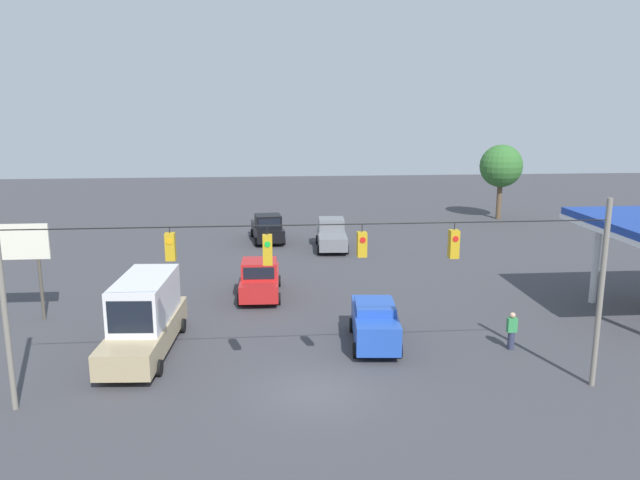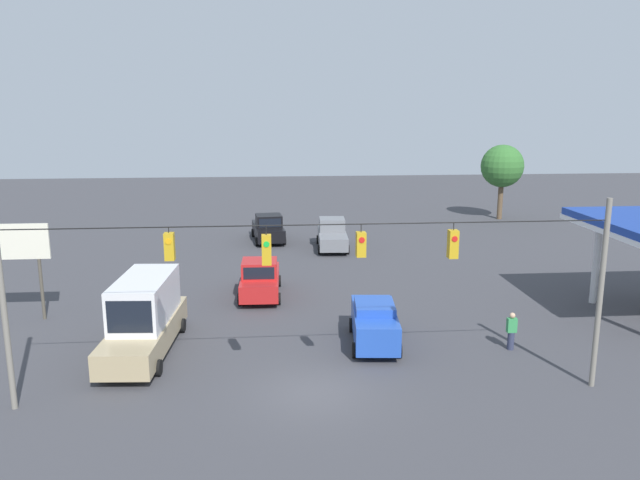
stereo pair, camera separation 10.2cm
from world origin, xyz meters
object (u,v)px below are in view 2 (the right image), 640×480
object	(u,v)px
traffic_cone_nearest	(141,342)
traffic_cone_third	(160,304)
pickup_truck_black_withflow_deep	(268,229)
sedan_blue_crossing_near	(374,322)
pickup_truck_grey_oncoming_deep	(332,235)
box_truck_tan_parked_shoulder	(145,316)
pedestrian	(511,331)
traffic_cone_second	(153,320)
roadside_billboard	(9,250)
overhead_signal_span	(314,276)
tree_horizon_left	(502,166)
pickup_truck_red_withflow_mid	(260,279)

from	to	relation	value
traffic_cone_nearest	traffic_cone_third	bearing A→B (deg)	-89.90
pickup_truck_black_withflow_deep	sedan_blue_crossing_near	bearing A→B (deg)	101.78
pickup_truck_grey_oncoming_deep	traffic_cone_third	xyz separation A→B (m)	(10.09, 13.37, -0.61)
box_truck_tan_parked_shoulder	pedestrian	xyz separation A→B (m)	(-15.38, 1.19, -0.73)
pickup_truck_grey_oncoming_deep	traffic_cone_second	size ratio (longest dim) A/B	7.24
pickup_truck_black_withflow_deep	traffic_cone_nearest	world-z (taller)	pickup_truck_black_withflow_deep
traffic_cone_third	roadside_billboard	bearing A→B (deg)	5.55
pickup_truck_grey_oncoming_deep	traffic_cone_second	distance (m)	18.70
overhead_signal_span	pedestrian	bearing A→B (deg)	-157.01
tree_horizon_left	roadside_billboard	bearing A→B (deg)	36.44
sedan_blue_crossing_near	overhead_signal_span	bearing A→B (deg)	58.09
overhead_signal_span	sedan_blue_crossing_near	distance (m)	6.59
overhead_signal_span	roadside_billboard	xyz separation A→B (m)	(13.73, -9.34, -0.97)
pedestrian	traffic_cone_nearest	bearing A→B (deg)	-4.54
overhead_signal_span	pickup_truck_black_withflow_deep	distance (m)	26.45
traffic_cone_nearest	pickup_truck_black_withflow_deep	bearing A→B (deg)	-104.45
traffic_cone_second	overhead_signal_span	bearing A→B (deg)	132.41
pickup_truck_red_withflow_mid	roadside_billboard	world-z (taller)	roadside_billboard
traffic_cone_nearest	pedestrian	size ratio (longest dim) A/B	0.45
traffic_cone_second	sedan_blue_crossing_near	bearing A→B (deg)	164.02
overhead_signal_span	tree_horizon_left	bearing A→B (deg)	-119.95
pedestrian	tree_horizon_left	world-z (taller)	tree_horizon_left
traffic_cone_second	pedestrian	bearing A→B (deg)	165.83
sedan_blue_crossing_near	pickup_truck_black_withflow_deep	size ratio (longest dim) A/B	0.89
box_truck_tan_parked_shoulder	traffic_cone_third	world-z (taller)	box_truck_tan_parked_shoulder
pickup_truck_black_withflow_deep	traffic_cone_second	distance (m)	19.36
traffic_cone_third	overhead_signal_span	bearing A→B (deg)	124.93
pickup_truck_black_withflow_deep	traffic_cone_third	size ratio (longest dim) A/B	7.24
overhead_signal_span	traffic_cone_nearest	xyz separation A→B (m)	(6.98, -4.91, -4.07)
pickup_truck_black_withflow_deep	traffic_cone_second	size ratio (longest dim) A/B	7.24
roadside_billboard	tree_horizon_left	size ratio (longest dim) A/B	0.70
box_truck_tan_parked_shoulder	roadside_billboard	world-z (taller)	roadside_billboard
overhead_signal_span	sedan_blue_crossing_near	size ratio (longest dim) A/B	4.39
pickup_truck_black_withflow_deep	traffic_cone_second	xyz separation A→B (m)	(5.45, 18.57, -0.61)
box_truck_tan_parked_shoulder	traffic_cone_third	distance (m)	5.28
pickup_truck_red_withflow_mid	tree_horizon_left	size ratio (longest dim) A/B	0.78
overhead_signal_span	tree_horizon_left	world-z (taller)	overhead_signal_span
pickup_truck_red_withflow_mid	box_truck_tan_parked_shoulder	world-z (taller)	box_truck_tan_parked_shoulder
tree_horizon_left	pickup_truck_black_withflow_deep	bearing A→B (deg)	20.17
pickup_truck_red_withflow_mid	roadside_billboard	distance (m)	12.31
traffic_cone_second	pedestrian	world-z (taller)	pedestrian
pickup_truck_grey_oncoming_deep	traffic_cone_nearest	size ratio (longest dim) A/B	7.24
pickup_truck_black_withflow_deep	traffic_cone_second	bearing A→B (deg)	73.65
overhead_signal_span	tree_horizon_left	xyz separation A→B (m)	(-19.54, -33.90, 0.34)
overhead_signal_span	roadside_billboard	size ratio (longest dim) A/B	4.41
pickup_truck_red_withflow_mid	tree_horizon_left	xyz separation A→B (m)	(-21.54, -21.76, 3.80)
sedan_blue_crossing_near	pickup_truck_grey_oncoming_deep	bearing A→B (deg)	-90.42
traffic_cone_nearest	traffic_cone_second	xyz separation A→B (m)	(-0.03, -2.70, 0.00)
sedan_blue_crossing_near	traffic_cone_third	bearing A→B (deg)	-27.75
sedan_blue_crossing_near	tree_horizon_left	xyz separation A→B (m)	(-16.57, -29.14, 3.80)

